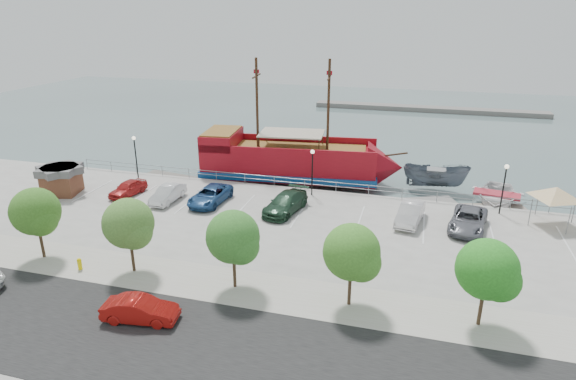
# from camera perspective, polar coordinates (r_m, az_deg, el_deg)

# --- Properties ---
(ground) EXTENTS (160.00, 160.00, 0.00)m
(ground) POSITION_cam_1_polar(r_m,az_deg,el_deg) (38.70, 0.63, -5.31)
(ground) COLOR #4A5D5D
(street) EXTENTS (100.00, 8.00, 0.04)m
(street) POSITION_cam_1_polar(r_m,az_deg,el_deg) (25.38, -9.32, -18.47)
(street) COLOR black
(street) RESTS_ON land_slab
(sidewalk) EXTENTS (100.00, 4.00, 0.05)m
(sidewalk) POSITION_cam_1_polar(r_m,az_deg,el_deg) (29.86, -4.47, -11.60)
(sidewalk) COLOR #A29B8B
(sidewalk) RESTS_ON land_slab
(seawall_railing) EXTENTS (50.00, 0.06, 1.00)m
(seawall_railing) POSITION_cam_1_polar(r_m,az_deg,el_deg) (45.11, 3.21, 0.62)
(seawall_railing) COLOR gray
(seawall_railing) RESTS_ON land_slab
(far_shore) EXTENTS (40.00, 3.00, 0.80)m
(far_shore) POSITION_cam_1_polar(r_m,az_deg,el_deg) (90.17, 16.25, 9.21)
(far_shore) COLOR slate
(far_shore) RESTS_ON ground
(pirate_ship) EXTENTS (21.04, 7.79, 13.12)m
(pirate_ship) POSITION_cam_1_polar(r_m,az_deg,el_deg) (49.64, 1.90, 3.33)
(pirate_ship) COLOR maroon
(pirate_ship) RESTS_ON ground
(patrol_boat) EXTENTS (6.38, 2.43, 2.46)m
(patrol_boat) POSITION_cam_1_polar(r_m,az_deg,el_deg) (49.73, 17.08, 1.27)
(patrol_boat) COLOR slate
(patrol_boat) RESTS_ON ground
(speedboat) EXTENTS (6.03, 7.58, 1.41)m
(speedboat) POSITION_cam_1_polar(r_m,az_deg,el_deg) (48.06, 23.45, -0.89)
(speedboat) COLOR silver
(speedboat) RESTS_ON ground
(dock_west) EXTENTS (7.62, 3.30, 0.42)m
(dock_west) POSITION_cam_1_polar(r_m,az_deg,el_deg) (52.00, -13.15, 1.30)
(dock_west) COLOR #66645C
(dock_west) RESTS_ON ground
(dock_mid) EXTENTS (6.96, 4.44, 0.39)m
(dock_mid) POSITION_cam_1_polar(r_m,az_deg,el_deg) (45.99, 15.18, -1.48)
(dock_mid) COLOR gray
(dock_mid) RESTS_ON ground
(dock_east) EXTENTS (7.27, 3.81, 0.40)m
(dock_east) POSITION_cam_1_polar(r_m,az_deg,el_deg) (46.41, 22.38, -2.14)
(dock_east) COLOR gray
(dock_east) RESTS_ON ground
(shed) EXTENTS (3.85, 3.85, 2.61)m
(shed) POSITION_cam_1_polar(r_m,az_deg,el_deg) (48.60, -25.29, 1.17)
(shed) COLOR brown
(shed) RESTS_ON land_slab
(canopy_tent) EXTENTS (5.54, 5.54, 3.57)m
(canopy_tent) POSITION_cam_1_polar(r_m,az_deg,el_deg) (42.40, 29.30, 0.30)
(canopy_tent) COLOR slate
(canopy_tent) RESTS_ON land_slab
(street_sedan) EXTENTS (4.28, 2.01, 1.36)m
(street_sedan) POSITION_cam_1_polar(r_m,az_deg,el_deg) (27.97, -17.12, -13.41)
(street_sedan) COLOR #A5130E
(street_sedan) RESTS_ON street
(fire_hydrant) EXTENTS (0.29, 0.29, 0.84)m
(fire_hydrant) POSITION_cam_1_polar(r_m,az_deg,el_deg) (34.34, -23.47, -8.00)
(fire_hydrant) COLOR #ECD301
(fire_hydrant) RESTS_ON sidewalk
(lamp_post_left) EXTENTS (0.36, 0.36, 4.28)m
(lamp_post_left) POSITION_cam_1_polar(r_m,az_deg,el_deg) (50.08, -17.67, 4.59)
(lamp_post_left) COLOR black
(lamp_post_left) RESTS_ON land_slab
(lamp_post_mid) EXTENTS (0.36, 0.36, 4.28)m
(lamp_post_mid) POSITION_cam_1_polar(r_m,az_deg,el_deg) (43.13, 2.90, 3.06)
(lamp_post_mid) COLOR black
(lamp_post_mid) RESTS_ON land_slab
(lamp_post_right) EXTENTS (0.36, 0.36, 4.28)m
(lamp_post_right) POSITION_cam_1_polar(r_m,az_deg,el_deg) (42.76, 24.29, 1.06)
(lamp_post_right) COLOR black
(lamp_post_right) RESTS_ON land_slab
(tree_b) EXTENTS (3.30, 3.20, 5.00)m
(tree_b) POSITION_cam_1_polar(r_m,az_deg,el_deg) (35.82, -27.64, -2.48)
(tree_b) COLOR #473321
(tree_b) RESTS_ON sidewalk
(tree_c) EXTENTS (3.30, 3.20, 5.00)m
(tree_c) POSITION_cam_1_polar(r_m,az_deg,el_deg) (31.59, -18.23, -4.02)
(tree_c) COLOR #473321
(tree_c) RESTS_ON sidewalk
(tree_d) EXTENTS (3.30, 3.20, 5.00)m
(tree_d) POSITION_cam_1_polar(r_m,az_deg,el_deg) (28.48, -6.32, -5.80)
(tree_d) COLOR #473321
(tree_d) RESTS_ON sidewalk
(tree_e) EXTENTS (3.30, 3.20, 5.00)m
(tree_e) POSITION_cam_1_polar(r_m,az_deg,el_deg) (26.87, 7.81, -7.57)
(tree_e) COLOR #473321
(tree_e) RESTS_ON sidewalk
(tree_f) EXTENTS (3.30, 3.20, 5.00)m
(tree_f) POSITION_cam_1_polar(r_m,az_deg,el_deg) (27.04, 22.82, -8.94)
(tree_f) COLOR #473321
(tree_f) RESTS_ON sidewalk
(parked_car_a) EXTENTS (2.16, 4.19, 1.36)m
(parked_car_a) POSITION_cam_1_polar(r_m,az_deg,el_deg) (46.11, -18.44, 0.21)
(parked_car_a) COLOR #AC1D1C
(parked_car_a) RESTS_ON land_slab
(parked_car_b) EXTENTS (1.60, 4.32, 1.41)m
(parked_car_b) POSITION_cam_1_polar(r_m,az_deg,el_deg) (43.62, -14.07, -0.45)
(parked_car_b) COLOR silver
(parked_car_b) RESTS_ON land_slab
(parked_car_c) EXTENTS (2.69, 5.32, 1.44)m
(parked_car_c) POSITION_cam_1_polar(r_m,az_deg,el_deg) (42.48, -9.21, -0.64)
(parked_car_c) COLOR navy
(parked_car_c) RESTS_ON land_slab
(parked_car_d) EXTENTS (3.22, 5.76, 1.58)m
(parked_car_d) POSITION_cam_1_polar(r_m,az_deg,el_deg) (40.12, -0.29, -1.55)
(parked_car_d) COLOR #1E3D29
(parked_car_d) RESTS_ON land_slab
(parked_car_f) EXTENTS (2.33, 4.94, 1.57)m
(parked_car_f) POSITION_cam_1_polar(r_m,az_deg,el_deg) (39.31, 14.28, -2.71)
(parked_car_f) COLOR silver
(parked_car_f) RESTS_ON land_slab
(parked_car_g) EXTENTS (3.44, 5.81, 1.51)m
(parked_car_g) POSITION_cam_1_polar(r_m,az_deg,el_deg) (39.50, 20.58, -3.35)
(parked_car_g) COLOR slate
(parked_car_g) RESTS_ON land_slab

